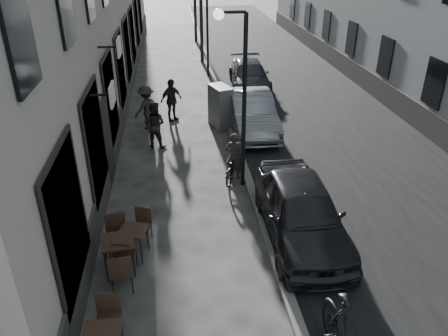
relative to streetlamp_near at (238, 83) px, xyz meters
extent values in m
cube|color=black|center=(4.02, 10.00, -3.16)|extent=(7.30, 60.00, 0.00)
cube|color=#65635E|center=(0.37, 10.00, -3.10)|extent=(0.25, 60.00, 0.12)
cylinder|color=black|center=(0.17, 0.00, -0.66)|extent=(0.12, 0.12, 5.00)
cylinder|color=black|center=(-0.18, 0.00, 1.84)|extent=(0.70, 0.08, 0.08)
sphere|color=#FFF2CC|center=(-0.53, 0.00, 1.79)|extent=(0.28, 0.28, 0.28)
cylinder|color=black|center=(0.17, 12.00, -0.66)|extent=(0.12, 0.12, 5.00)
cylinder|color=black|center=(0.07, 15.00, -1.21)|extent=(0.20, 0.20, 3.90)
cylinder|color=black|center=(0.07, 21.00, -1.21)|extent=(0.20, 0.20, 3.90)
cube|color=black|center=(-3.17, -6.03, -2.39)|extent=(0.66, 0.66, 0.04)
cube|color=black|center=(-3.15, -3.53, -2.34)|extent=(0.79, 0.79, 0.04)
cylinder|color=black|center=(-3.39, -3.86, -2.76)|extent=(0.03, 0.03, 0.80)
cylinder|color=black|center=(-2.82, -3.77, -2.76)|extent=(0.03, 0.03, 0.80)
cylinder|color=black|center=(-3.48, -3.29, -2.76)|extent=(0.03, 0.03, 0.80)
cylinder|color=black|center=(-2.91, -3.20, -2.76)|extent=(0.03, 0.03, 0.80)
cube|color=black|center=(-2.86, -3.03, -2.44)|extent=(0.75, 0.75, 0.04)
cylinder|color=black|center=(-3.17, -3.20, -2.81)|extent=(0.02, 0.02, 0.70)
cylinder|color=black|center=(-2.68, -3.34, -2.81)|extent=(0.02, 0.02, 0.70)
cylinder|color=black|center=(-3.03, -2.71, -2.81)|extent=(0.02, 0.02, 0.70)
cylinder|color=black|center=(-2.54, -2.85, -2.81)|extent=(0.02, 0.02, 0.70)
cube|color=#5F5F61|center=(0.03, 4.67, -2.34)|extent=(0.92, 1.24, 1.65)
imported|color=black|center=(-0.03, 0.46, -2.70)|extent=(1.24, 1.85, 0.92)
imported|color=#282422|center=(-0.03, 0.46, -2.41)|extent=(0.64, 0.55, 1.50)
imported|color=black|center=(-2.49, 3.08, -2.32)|extent=(0.99, 0.88, 1.68)
imported|color=#272522|center=(-2.82, 4.87, -2.30)|extent=(1.25, 1.21, 1.71)
imported|color=black|center=(-1.87, 5.61, -2.30)|extent=(1.07, 0.94, 1.73)
imported|color=black|center=(1.17, -2.76, -2.40)|extent=(1.87, 4.49, 1.52)
imported|color=gray|center=(1.17, 4.18, -2.42)|extent=(1.59, 4.48, 1.47)
imported|color=#303139|center=(2.02, 9.62, -2.52)|extent=(2.00, 4.49, 1.28)
camera|label=1|loc=(-1.75, -11.37, 3.46)|focal=35.00mm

